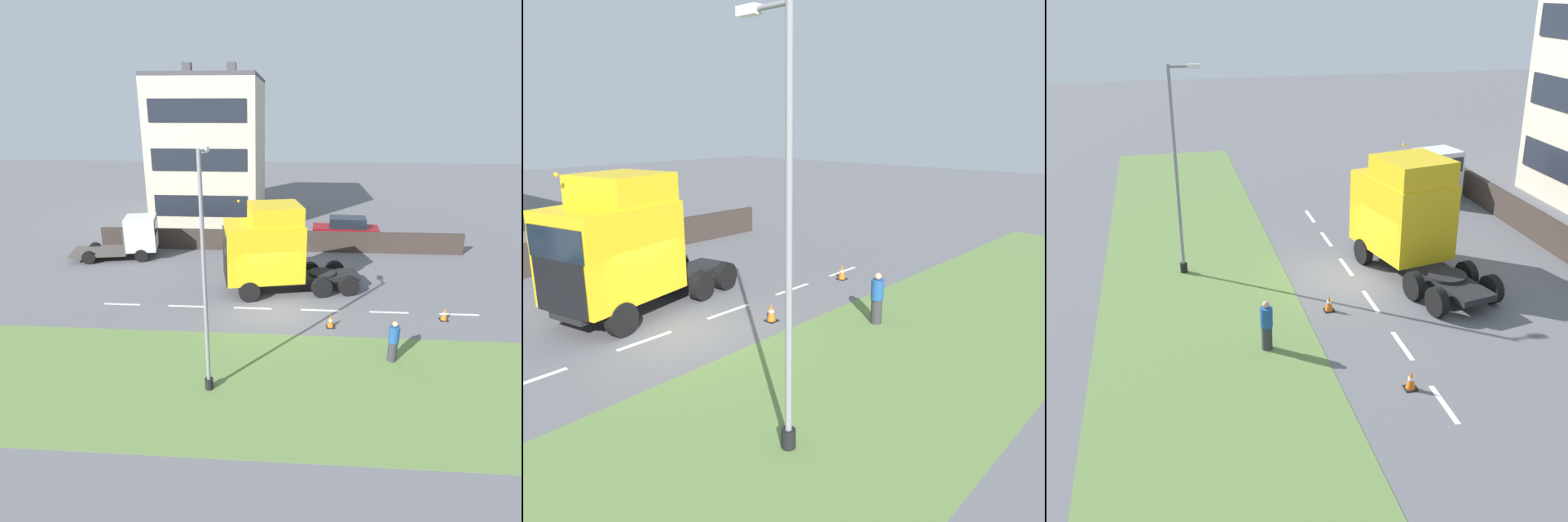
{
  "view_description": "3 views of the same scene",
  "coord_description": "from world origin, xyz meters",
  "views": [
    {
      "loc": [
        -18.78,
        -0.8,
        9.01
      ],
      "look_at": [
        -0.99,
        0.44,
        2.75
      ],
      "focal_mm": 30.0,
      "sensor_mm": 36.0,
      "label": 1
    },
    {
      "loc": [
        -12.09,
        8.17,
        6.05
      ],
      "look_at": [
        -2.71,
        -2.07,
        2.28
      ],
      "focal_mm": 35.0,
      "sensor_mm": 36.0,
      "label": 2
    },
    {
      "loc": [
        -6.92,
        -22.28,
        10.47
      ],
      "look_at": [
        -2.11,
        -1.29,
        1.36
      ],
      "focal_mm": 45.0,
      "sensor_mm": 36.0,
      "label": 3
    }
  ],
  "objects": [
    {
      "name": "ground_plane",
      "position": [
        0.0,
        0.0,
        0.0
      ],
      "size": [
        120.0,
        120.0,
        0.0
      ],
      "primitive_type": "plane",
      "color": "slate",
      "rests_on": "ground"
    },
    {
      "name": "lamp_post",
      "position": [
        -6.31,
        1.82,
        3.77
      ],
      "size": [
        1.26,
        0.28,
        7.94
      ],
      "color": "black",
      "rests_on": "ground"
    },
    {
      "name": "boundary_wall",
      "position": [
        9.0,
        0.0,
        0.69
      ],
      "size": [
        0.25,
        24.0,
        1.39
      ],
      "color": "#382D28",
      "rests_on": "ground"
    },
    {
      "name": "pedestrian",
      "position": [
        -4.18,
        -4.73,
        0.8
      ],
      "size": [
        0.39,
        0.39,
        1.65
      ],
      "color": "#333338",
      "rests_on": "ground"
    },
    {
      "name": "flatbed_truck",
      "position": [
        7.01,
        9.0,
        1.39
      ],
      "size": [
        3.05,
        5.55,
        2.64
      ],
      "rotation": [
        0.0,
        0.0,
        3.34
      ],
      "color": "silver",
      "rests_on": "ground"
    },
    {
      "name": "traffic_cone_trailing",
      "position": [
        -1.64,
        -2.65,
        0.28
      ],
      "size": [
        0.36,
        0.36,
        0.58
      ],
      "color": "black",
      "rests_on": "ground"
    },
    {
      "name": "parked_car",
      "position": [
        10.74,
        -4.64,
        0.95
      ],
      "size": [
        2.11,
        4.58,
        1.95
      ],
      "rotation": [
        0.0,
        0.0,
        -0.07
      ],
      "color": "maroon",
      "rests_on": "ground"
    },
    {
      "name": "lorry_cab",
      "position": [
        2.17,
        0.25,
        2.3
      ],
      "size": [
        3.93,
        7.27,
        4.71
      ],
      "rotation": [
        0.0,
        0.0,
        0.21
      ],
      "color": "black",
      "rests_on": "ground"
    },
    {
      "name": "traffic_cone_lead",
      "position": [
        -0.62,
        -7.8,
        0.28
      ],
      "size": [
        0.36,
        0.36,
        0.58
      ],
      "color": "black",
      "rests_on": "ground"
    },
    {
      "name": "lane_markings",
      "position": [
        0.0,
        -0.7,
        0.0
      ],
      "size": [
        0.16,
        17.8,
        0.0
      ],
      "color": "white",
      "rests_on": "ground"
    },
    {
      "name": "building_block",
      "position": [
        17.96,
        5.82,
        5.7
      ],
      "size": [
        11.02,
        8.1,
        12.49
      ],
      "color": "beige",
      "rests_on": "ground"
    },
    {
      "name": "grass_verge",
      "position": [
        -6.0,
        0.0,
        0.01
      ],
      "size": [
        7.0,
        44.0,
        0.01
      ],
      "color": "#607F42",
      "rests_on": "ground"
    }
  ]
}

